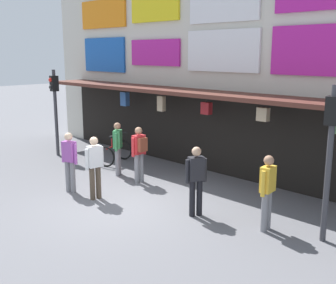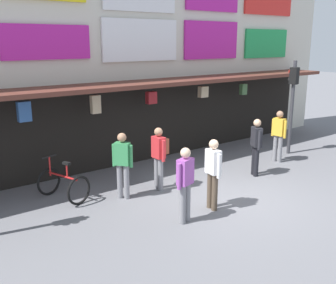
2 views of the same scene
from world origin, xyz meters
TOP-DOWN VIEW (x-y plane):
  - ground_plane at (0.00, 0.00)m, footprint 80.00×80.00m
  - shopfront at (-0.00, 4.57)m, footprint 18.00×2.60m
  - traffic_light_near at (-5.82, 1.58)m, footprint 0.31×0.34m
  - traffic_light_far at (4.55, 1.60)m, footprint 0.33×0.35m
  - bicycle_parked at (-3.38, 2.40)m, footprint 1.05×1.33m
  - pedestrian_in_red at (-2.16, 1.58)m, footprint 0.40×0.44m
  - pedestrian_in_green at (-1.79, -0.39)m, footprint 0.51×0.31m
  - pedestrian_in_white at (-0.84, -0.24)m, footprint 0.26×0.53m
  - pedestrian_in_blue at (3.43, 1.21)m, footprint 0.25×0.53m
  - pedestrian_in_black at (-1.08, 1.53)m, footprint 0.36×0.53m
  - pedestrian_in_purple at (1.81, 0.75)m, footprint 0.36×0.48m

SIDE VIEW (x-z plane):
  - ground_plane at x=0.00m, z-range 0.00..0.00m
  - bicycle_parked at x=-3.38m, z-range -0.13..0.92m
  - pedestrian_in_red at x=-2.16m, z-range 0.11..1.79m
  - pedestrian_in_green at x=-1.79m, z-range 0.11..1.79m
  - pedestrian_in_white at x=-0.84m, z-range 0.11..1.79m
  - pedestrian_in_blue at x=3.43m, z-range 0.11..1.79m
  - pedestrian_in_purple at x=1.81m, z-range 0.11..1.79m
  - pedestrian_in_black at x=-1.08m, z-range 0.14..1.82m
  - traffic_light_near at x=-5.82m, z-range 0.54..3.74m
  - traffic_light_far at x=4.55m, z-range 0.54..3.74m
  - shopfront at x=0.00m, z-range -0.04..7.96m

